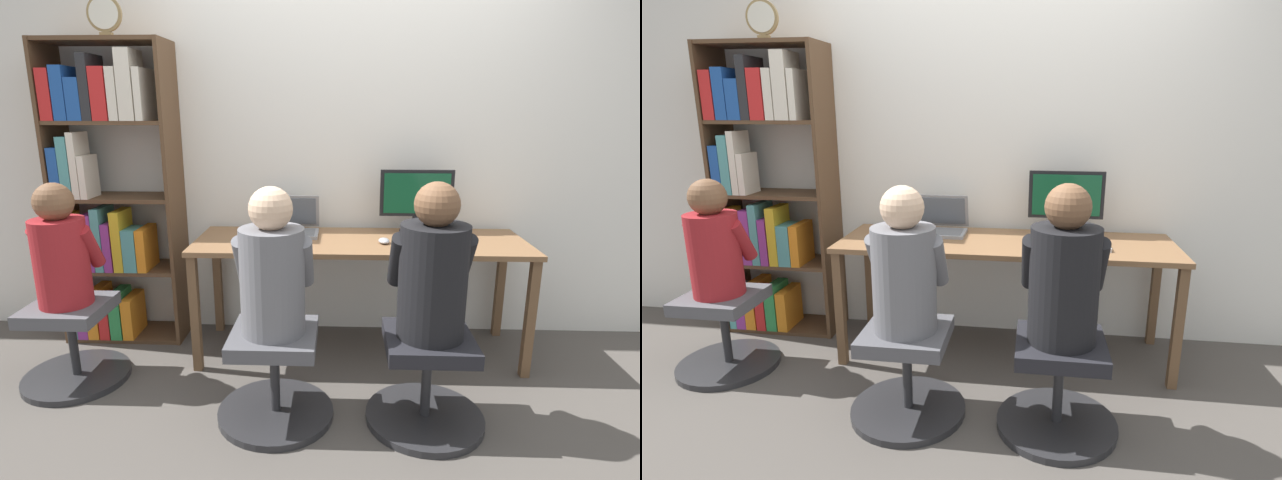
# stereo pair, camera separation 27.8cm
# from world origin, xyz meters

# --- Properties ---
(ground_plane) EXTENTS (14.00, 14.00, 0.00)m
(ground_plane) POSITION_xyz_m (0.00, 0.00, 0.00)
(ground_plane) COLOR #4C4742
(wall_back) EXTENTS (10.00, 0.05, 2.60)m
(wall_back) POSITION_xyz_m (0.00, 0.69, 1.30)
(wall_back) COLOR silver
(wall_back) RESTS_ON ground_plane
(desk) EXTENTS (1.97, 0.62, 0.73)m
(desk) POSITION_xyz_m (0.00, 0.31, 0.66)
(desk) COLOR brown
(desk) RESTS_ON ground_plane
(desktop_monitor) EXTENTS (0.45, 0.20, 0.40)m
(desktop_monitor) POSITION_xyz_m (0.35, 0.49, 0.94)
(desktop_monitor) COLOR black
(desktop_monitor) RESTS_ON desk
(laptop) EXTENTS (0.34, 0.28, 0.23)m
(laptop) POSITION_xyz_m (-0.42, 0.45, 0.78)
(laptop) COLOR gray
(laptop) RESTS_ON desk
(keyboard) EXTENTS (0.40, 0.16, 0.03)m
(keyboard) POSITION_xyz_m (0.39, 0.22, 0.74)
(keyboard) COLOR #B2B2B7
(keyboard) RESTS_ON desk
(computer_mouse_by_keyboard) EXTENTS (0.06, 0.10, 0.03)m
(computer_mouse_by_keyboard) POSITION_xyz_m (0.14, 0.24, 0.74)
(computer_mouse_by_keyboard) COLOR #99999E
(computer_mouse_by_keyboard) RESTS_ON desk
(office_chair_left) EXTENTS (0.58, 0.58, 0.46)m
(office_chair_left) POSITION_xyz_m (0.30, -0.41, 0.22)
(office_chair_left) COLOR #262628
(office_chair_left) RESTS_ON ground_plane
(office_chair_right) EXTENTS (0.58, 0.58, 0.46)m
(office_chair_right) POSITION_xyz_m (-0.43, -0.40, 0.22)
(office_chair_right) COLOR #262628
(office_chair_right) RESTS_ON ground_plane
(person_at_monitor) EXTENTS (0.38, 0.35, 0.73)m
(person_at_monitor) POSITION_xyz_m (0.30, -0.40, 0.78)
(person_at_monitor) COLOR black
(person_at_monitor) RESTS_ON office_chair_left
(person_at_laptop) EXTENTS (0.37, 0.33, 0.70)m
(person_at_laptop) POSITION_xyz_m (-0.43, -0.39, 0.77)
(person_at_laptop) COLOR slate
(person_at_laptop) RESTS_ON office_chair_right
(bookshelf) EXTENTS (0.76, 0.33, 1.89)m
(bookshelf) POSITION_xyz_m (-1.59, 0.46, 0.94)
(bookshelf) COLOR #513823
(bookshelf) RESTS_ON ground_plane
(desk_clock) EXTENTS (0.20, 0.03, 0.22)m
(desk_clock) POSITION_xyz_m (-1.45, 0.39, 2.00)
(desk_clock) COLOR olive
(desk_clock) RESTS_ON bookshelf
(office_chair_side) EXTENTS (0.58, 0.58, 0.46)m
(office_chair_side) POSITION_xyz_m (-1.61, -0.10, 0.22)
(office_chair_side) COLOR #262628
(office_chair_side) RESTS_ON ground_plane
(person_near_shelf) EXTENTS (0.34, 0.31, 0.66)m
(person_near_shelf) POSITION_xyz_m (-1.61, -0.09, 0.76)
(person_near_shelf) COLOR maroon
(person_near_shelf) RESTS_ON office_chair_side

